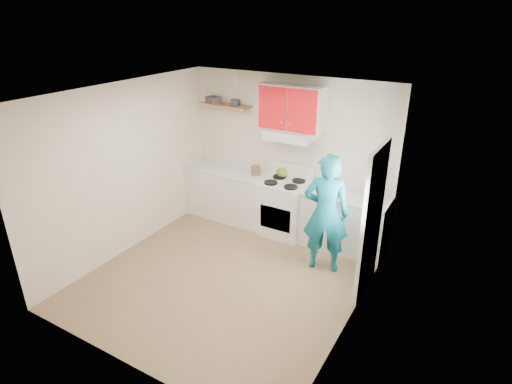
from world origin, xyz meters
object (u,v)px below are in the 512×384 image
Objects in this scene: kettle at (282,173)px; person at (326,214)px; crock at (256,171)px; stove at (284,208)px; tin at (235,102)px.

kettle is 1.43m from person.
kettle is at bearing 16.01° from crock.
stove is at bearing -49.98° from person.
kettle is (0.91, -0.01, -1.08)m from tin.
stove is 1.96m from tin.
person is (1.14, -0.86, -0.11)m from kettle.
crock is (-0.44, -0.13, -0.01)m from kettle.
tin is at bearing 163.73° from crock.
tin is 0.81× the size of kettle.
kettle reaches higher than stove.
tin reaches higher than kettle.
person is at bearing -17.64° from kettle.
stove is at bearing -6.56° from crock.
crock is at bearing 173.44° from stove.
tin is 1.20m from crock.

